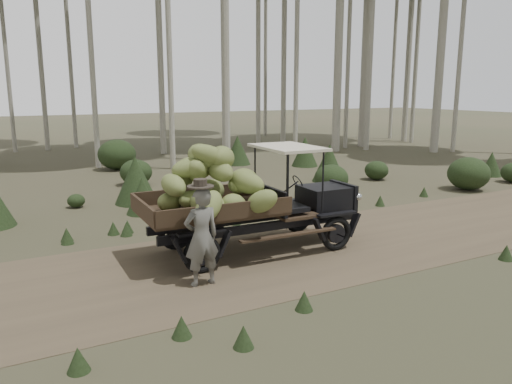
# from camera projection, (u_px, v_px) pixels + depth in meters

# --- Properties ---
(ground) EXTENTS (120.00, 120.00, 0.00)m
(ground) POSITION_uv_depth(u_px,v_px,m) (335.00, 244.00, 10.41)
(ground) COLOR #473D2B
(ground) RESTS_ON ground
(dirt_track) EXTENTS (70.00, 4.00, 0.01)m
(dirt_track) POSITION_uv_depth(u_px,v_px,m) (335.00, 244.00, 10.41)
(dirt_track) COLOR brown
(dirt_track) RESTS_ON ground
(banana_truck) EXTENTS (4.57, 2.25, 2.28)m
(banana_truck) POSITION_uv_depth(u_px,v_px,m) (233.00, 189.00, 9.50)
(banana_truck) COLOR black
(banana_truck) RESTS_ON ground
(farmer) EXTENTS (0.61, 0.45, 1.78)m
(farmer) POSITION_uv_depth(u_px,v_px,m) (201.00, 236.00, 8.07)
(farmer) COLOR #585751
(farmer) RESTS_ON ground
(undergrowth) EXTENTS (22.74, 25.05, 1.40)m
(undergrowth) POSITION_uv_depth(u_px,v_px,m) (225.00, 199.00, 12.04)
(undergrowth) COLOR #233319
(undergrowth) RESTS_ON ground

